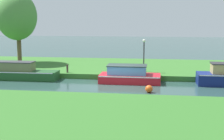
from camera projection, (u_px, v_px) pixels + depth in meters
ground_plane at (114, 85)px, 22.33m from camera, size 120.00×120.00×0.00m
riverbank_far at (124, 68)px, 29.14m from camera, size 72.00×10.00×0.40m
riverbank_near at (86, 125)px, 13.50m from camera, size 72.00×10.00×0.40m
red_narrowboat at (129, 75)px, 23.29m from camera, size 4.42×1.95×1.30m
willow_tree_left at (17, 16)px, 30.19m from camera, size 3.71×4.26×6.73m
lamp_post at (144, 51)px, 25.47m from camera, size 0.24×0.24×2.61m
mooring_post_near at (20, 66)px, 25.74m from camera, size 0.15×0.15×0.86m
mooring_post_far at (67, 69)px, 25.22m from camera, size 0.15×0.15×0.62m
channel_buoy at (149, 89)px, 20.17m from camera, size 0.48×0.48×0.48m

